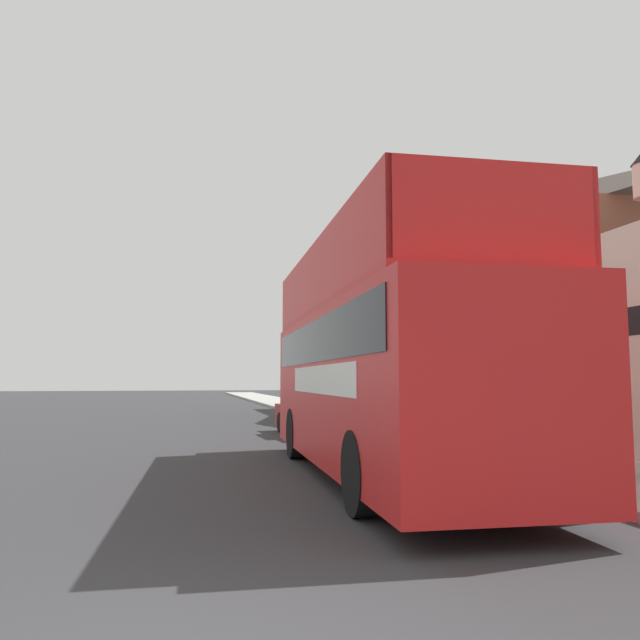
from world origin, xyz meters
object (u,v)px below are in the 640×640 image
(lamp_post_second, at_px, (406,320))
(litter_bin, at_px, (614,441))
(pedestrian_third, at_px, (536,411))
(parked_car_ahead_of_bus, at_px, (318,413))
(tour_bus, at_px, (381,371))

(lamp_post_second, xyz_separation_m, litter_bin, (1.26, -6.15, -2.55))
(pedestrian_third, height_order, litter_bin, pedestrian_third)
(lamp_post_second, bearing_deg, parked_car_ahead_of_bus, 113.89)
(tour_bus, xyz_separation_m, parked_car_ahead_of_bus, (0.70, 8.30, -1.16))
(pedestrian_third, height_order, lamp_post_second, lamp_post_second)
(tour_bus, relative_size, litter_bin, 9.49)
(pedestrian_third, xyz_separation_m, lamp_post_second, (-0.59, 4.95, 2.11))
(tour_bus, bearing_deg, litter_bin, -19.08)
(parked_car_ahead_of_bus, xyz_separation_m, lamp_post_second, (1.57, -3.53, 2.56))
(tour_bus, height_order, litter_bin, tour_bus)
(pedestrian_third, xyz_separation_m, litter_bin, (0.67, -1.20, -0.44))
(tour_bus, height_order, parked_car_ahead_of_bus, tour_bus)
(pedestrian_third, bearing_deg, parked_car_ahead_of_bus, 104.25)
(tour_bus, height_order, pedestrian_third, tour_bus)
(parked_car_ahead_of_bus, bearing_deg, pedestrian_third, -78.97)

